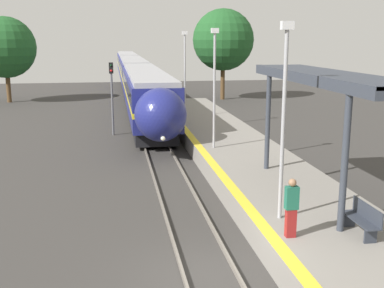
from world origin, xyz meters
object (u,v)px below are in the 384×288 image
at_px(train, 133,73).
at_px(lamppost_near, 284,110).
at_px(lamppost_far, 185,69).
at_px(railway_signal, 112,92).
at_px(platform_bench, 363,219).
at_px(lamppost_mid, 214,81).
at_px(person_waiting, 291,207).

height_order(train, lamppost_near, lamppost_near).
distance_m(lamppost_near, lamppost_far, 19.76).
relative_size(lamppost_near, lamppost_far, 1.00).
bearing_deg(railway_signal, lamppost_far, 15.44).
bearing_deg(platform_bench, lamppost_mid, 99.24).
relative_size(railway_signal, lamppost_near, 0.81).
bearing_deg(person_waiting, platform_bench, -4.67).
xyz_separation_m(platform_bench, lamppost_mid, (-1.87, 11.49, 2.87)).
xyz_separation_m(train, lamppost_far, (2.53, -23.81, 1.95)).
xyz_separation_m(person_waiting, lamppost_near, (0.20, 1.44, 2.47)).
relative_size(train, lamppost_near, 11.38).
distance_m(train, railway_signal, 25.33).
height_order(lamppost_mid, lamppost_far, same).
xyz_separation_m(railway_signal, lamppost_far, (5.02, 1.39, 1.33)).
distance_m(railway_signal, lamppost_near, 19.09).
height_order(lamppost_near, lamppost_mid, same).
xyz_separation_m(train, lamppost_mid, (2.53, -33.69, 1.95)).
bearing_deg(lamppost_far, lamppost_mid, -90.00).
xyz_separation_m(railway_signal, lamppost_mid, (5.02, -8.49, 1.33)).
distance_m(platform_bench, railway_signal, 21.19).
distance_m(railway_signal, lamppost_far, 5.38).
height_order(platform_bench, lamppost_mid, lamppost_mid).
height_order(platform_bench, lamppost_far, lamppost_far).
relative_size(railway_signal, lamppost_far, 0.81).
distance_m(platform_bench, lamppost_mid, 11.99).
relative_size(platform_bench, lamppost_far, 0.27).
height_order(person_waiting, lamppost_mid, lamppost_mid).
bearing_deg(platform_bench, lamppost_near, 139.30).
bearing_deg(railway_signal, person_waiting, -76.31).
bearing_deg(lamppost_mid, railway_signal, 120.60).
xyz_separation_m(lamppost_near, lamppost_far, (0.00, 19.76, 0.00)).
distance_m(person_waiting, lamppost_far, 21.34).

